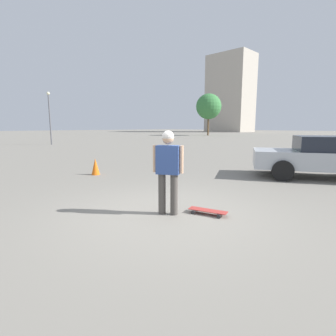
{
  "coord_description": "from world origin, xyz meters",
  "views": [
    {
      "loc": [
        3.46,
        -3.49,
        1.69
      ],
      "look_at": [
        0.0,
        0.0,
        0.91
      ],
      "focal_mm": 28.0,
      "sensor_mm": 36.0,
      "label": 1
    }
  ],
  "objects_px": {
    "person": "(168,166)",
    "traffic_cone": "(95,167)",
    "skateboard": "(208,211)",
    "car_parked_near": "(326,156)"
  },
  "relations": [
    {
      "from": "person",
      "to": "traffic_cone",
      "type": "xyz_separation_m",
      "value": [
        -4.79,
        1.19,
        -0.66
      ]
    },
    {
      "from": "person",
      "to": "traffic_cone",
      "type": "height_order",
      "value": "person"
    },
    {
      "from": "skateboard",
      "to": "traffic_cone",
      "type": "relative_size",
      "value": 1.34
    },
    {
      "from": "traffic_cone",
      "to": "skateboard",
      "type": "bearing_deg",
      "value": -7.08
    },
    {
      "from": "person",
      "to": "car_parked_near",
      "type": "bearing_deg",
      "value": 49.26
    },
    {
      "from": "skateboard",
      "to": "car_parked_near",
      "type": "xyz_separation_m",
      "value": [
        0.58,
        5.67,
        0.66
      ]
    },
    {
      "from": "car_parked_near",
      "to": "traffic_cone",
      "type": "distance_m",
      "value": 7.77
    },
    {
      "from": "traffic_cone",
      "to": "car_parked_near",
      "type": "bearing_deg",
      "value": 40.12
    },
    {
      "from": "car_parked_near",
      "to": "traffic_cone",
      "type": "xyz_separation_m",
      "value": [
        -5.93,
        -5.0,
        -0.44
      ]
    },
    {
      "from": "person",
      "to": "skateboard",
      "type": "bearing_deg",
      "value": 12.16
    }
  ]
}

